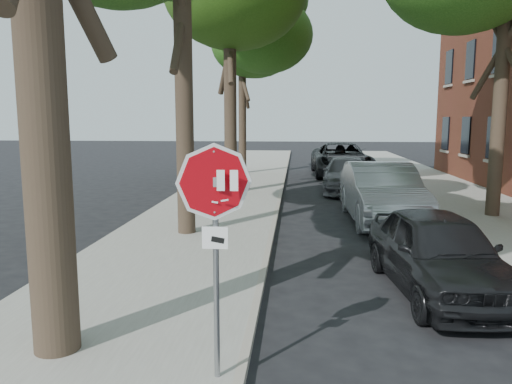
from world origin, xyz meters
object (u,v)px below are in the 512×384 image
car_c (347,175)px  car_d (341,159)px  tree_far (242,35)px  stop_sign (215,216)px  car_b (381,193)px  car_a (439,252)px

car_c → car_d: bearing=91.0°
tree_far → car_d: size_ratio=1.51×
stop_sign → car_c: 15.65m
stop_sign → tree_far: bearing=95.5°
car_b → car_c: bearing=91.8°
car_b → car_d: 11.81m
stop_sign → car_d: bearing=81.5°
car_b → car_c: (-0.40, 6.05, -0.16)m
car_a → car_b: (0.00, 5.91, 0.14)m
car_c → car_d: size_ratio=0.77×
car_a → tree_far: bearing=101.2°
stop_sign → tree_far: tree_far is taller
car_c → car_d: car_d is taller
car_a → car_b: 5.91m
stop_sign → car_b: bearing=70.4°
car_c → car_a: bearing=-84.5°
tree_far → car_c: 10.03m
car_c → car_d: 5.77m
car_a → car_d: (-0.14, 17.72, 0.15)m
car_b → car_c: size_ratio=1.09×
stop_sign → tree_far: (-2.02, 21.14, 5.26)m
stop_sign → car_d: size_ratio=0.42×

